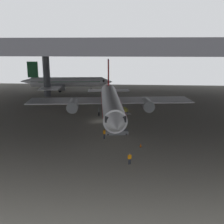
{
  "coord_description": "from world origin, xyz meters",
  "views": [
    {
      "loc": [
        5.45,
        -53.42,
        15.03
      ],
      "look_at": [
        1.57,
        -2.88,
        2.63
      ],
      "focal_mm": 42.94,
      "sensor_mm": 36.0,
      "label": 1
    }
  ],
  "objects_px": {
    "crew_worker_by_stairs": "(104,133)",
    "crew_worker_near_nose": "(130,158)",
    "airplane_distant": "(66,82)",
    "baggage_tug": "(124,109)",
    "airplane_main": "(111,102)",
    "traffic_cone_orange": "(141,145)",
    "boarding_stairs": "(117,130)"
  },
  "relations": [
    {
      "from": "crew_worker_by_stairs",
      "to": "crew_worker_near_nose",
      "type": "bearing_deg",
      "value": -66.0
    },
    {
      "from": "airplane_distant",
      "to": "baggage_tug",
      "type": "xyz_separation_m",
      "value": [
        21.1,
        -28.28,
        -2.68
      ]
    },
    {
      "from": "airplane_main",
      "to": "baggage_tug",
      "type": "height_order",
      "value": "airplane_main"
    },
    {
      "from": "traffic_cone_orange",
      "to": "baggage_tug",
      "type": "xyz_separation_m",
      "value": [
        -3.21,
        22.92,
        0.23
      ]
    },
    {
      "from": "crew_worker_near_nose",
      "to": "baggage_tug",
      "type": "bearing_deg",
      "value": 93.09
    },
    {
      "from": "crew_worker_near_nose",
      "to": "traffic_cone_orange",
      "type": "bearing_deg",
      "value": 75.6
    },
    {
      "from": "boarding_stairs",
      "to": "traffic_cone_orange",
      "type": "height_order",
      "value": "boarding_stairs"
    },
    {
      "from": "boarding_stairs",
      "to": "crew_worker_by_stairs",
      "type": "distance_m",
      "value": 3.35
    },
    {
      "from": "airplane_main",
      "to": "baggage_tug",
      "type": "relative_size",
      "value": 15.65
    },
    {
      "from": "crew_worker_near_nose",
      "to": "crew_worker_by_stairs",
      "type": "xyz_separation_m",
      "value": [
        -4.34,
        9.75,
        0.1
      ]
    },
    {
      "from": "traffic_cone_orange",
      "to": "baggage_tug",
      "type": "relative_size",
      "value": 0.25
    },
    {
      "from": "boarding_stairs",
      "to": "airplane_distant",
      "type": "distance_m",
      "value": 49.58
    },
    {
      "from": "traffic_cone_orange",
      "to": "boarding_stairs",
      "type": "bearing_deg",
      "value": 123.16
    },
    {
      "from": "crew_worker_by_stairs",
      "to": "traffic_cone_orange",
      "type": "xyz_separation_m",
      "value": [
        5.97,
        -3.4,
        -0.68
      ]
    },
    {
      "from": "crew_worker_near_nose",
      "to": "traffic_cone_orange",
      "type": "xyz_separation_m",
      "value": [
        1.63,
        6.36,
        -0.58
      ]
    },
    {
      "from": "airplane_distant",
      "to": "boarding_stairs",
      "type": "bearing_deg",
      "value": -65.73
    },
    {
      "from": "boarding_stairs",
      "to": "traffic_cone_orange",
      "type": "relative_size",
      "value": 7.92
    },
    {
      "from": "crew_worker_near_nose",
      "to": "airplane_distant",
      "type": "height_order",
      "value": "airplane_distant"
    },
    {
      "from": "crew_worker_near_nose",
      "to": "airplane_distant",
      "type": "xyz_separation_m",
      "value": [
        -22.68,
        57.55,
        2.33
      ]
    },
    {
      "from": "crew_worker_by_stairs",
      "to": "airplane_distant",
      "type": "relative_size",
      "value": 0.05
    },
    {
      "from": "boarding_stairs",
      "to": "airplane_distant",
      "type": "bearing_deg",
      "value": 114.27
    },
    {
      "from": "airplane_main",
      "to": "boarding_stairs",
      "type": "xyz_separation_m",
      "value": [
        1.98,
        -10.43,
        -2.79
      ]
    },
    {
      "from": "boarding_stairs",
      "to": "crew_worker_near_nose",
      "type": "relative_size",
      "value": 3.07
    },
    {
      "from": "boarding_stairs",
      "to": "crew_worker_by_stairs",
      "type": "relative_size",
      "value": 2.79
    },
    {
      "from": "crew_worker_by_stairs",
      "to": "baggage_tug",
      "type": "distance_m",
      "value": 19.72
    },
    {
      "from": "airplane_main",
      "to": "crew_worker_by_stairs",
      "type": "relative_size",
      "value": 22.51
    },
    {
      "from": "boarding_stairs",
      "to": "traffic_cone_orange",
      "type": "bearing_deg",
      "value": -56.84
    },
    {
      "from": "airplane_main",
      "to": "boarding_stairs",
      "type": "distance_m",
      "value": 10.98
    },
    {
      "from": "airplane_main",
      "to": "traffic_cone_orange",
      "type": "xyz_separation_m",
      "value": [
        5.94,
        -16.48,
        -3.24
      ]
    },
    {
      "from": "airplane_distant",
      "to": "traffic_cone_orange",
      "type": "bearing_deg",
      "value": -64.6
    },
    {
      "from": "baggage_tug",
      "to": "boarding_stairs",
      "type": "bearing_deg",
      "value": -92.53
    },
    {
      "from": "boarding_stairs",
      "to": "baggage_tug",
      "type": "relative_size",
      "value": 1.94
    }
  ]
}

